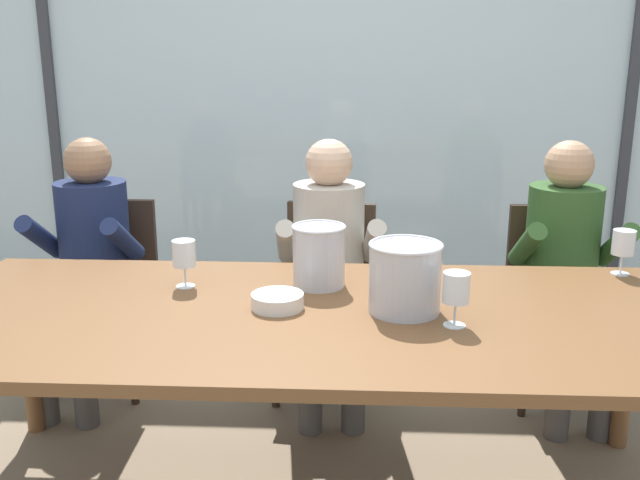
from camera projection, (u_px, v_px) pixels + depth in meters
The scene contains 18 objects.
ground at pixel (327, 378), 3.46m from camera, with size 14.00×14.00×0.00m, color #847056.
window_glass_panel at pixel (335, 95), 4.29m from camera, with size 7.82×0.03×2.60m, color silver.
window_mullion_left at pixel (51, 94), 4.36m from camera, with size 0.06×0.06×2.60m, color #38383D.
window_mullion_right at pixel (631, 96), 4.18m from camera, with size 0.06×0.06×2.60m, color #38383D.
hillside_vineyard at pixel (345, 107), 7.84m from camera, with size 13.82×2.40×1.92m, color #386633.
dining_table at pixel (315, 328), 2.33m from camera, with size 2.62×1.10×0.73m.
chair_near_curtain at pixel (109, 278), 3.37m from camera, with size 0.45×0.45×0.87m.
chair_left_of_center at pixel (328, 283), 3.30m from camera, with size 0.49×0.49×0.87m.
chair_center at pixel (556, 287), 3.25m from camera, with size 0.45×0.45×0.87m.
person_navy_polo at pixel (88, 253), 3.17m from camera, with size 0.48×0.63×1.19m.
person_beige_jumper at pixel (329, 256), 3.12m from camera, with size 0.48×0.63×1.19m.
person_olive_shirt at pixel (566, 260), 3.07m from camera, with size 0.47×0.62×1.19m.
ice_bucket_primary at pixel (319, 255), 2.54m from camera, with size 0.20×0.20×0.23m.
ice_bucket_secondary at pixel (405, 277), 2.29m from camera, with size 0.24×0.24×0.23m.
tasting_bowl at pixel (277, 301), 2.34m from camera, with size 0.18×0.18×0.05m, color silver.
wine_glass_by_left_taster at pixel (184, 256), 2.53m from camera, with size 0.08×0.08×0.17m.
wine_glass_near_bucket at pixel (456, 290), 2.16m from camera, with size 0.08×0.08×0.17m.
wine_glass_center_pour at pixel (623, 245), 2.67m from camera, with size 0.08×0.08×0.17m.
Camera 1 is at (0.13, -2.17, 1.55)m, focal length 39.53 mm.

